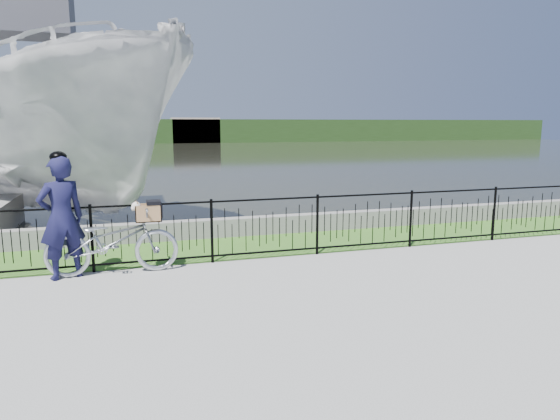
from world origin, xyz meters
name	(u,v)px	position (x,y,z in m)	size (l,w,h in m)	color
ground	(294,284)	(0.00, 0.00, 0.00)	(120.00, 120.00, 0.00)	gray
grass_strip	(253,245)	(0.00, 2.60, 0.00)	(60.00, 2.00, 0.01)	#396A21
water	(160,156)	(0.00, 33.00, 0.00)	(120.00, 120.00, 0.00)	#27281E
quay_wall	(243,226)	(0.00, 3.60, 0.20)	(60.00, 0.30, 0.40)	slate
fence	(266,228)	(0.00, 1.60, 0.58)	(14.00, 0.06, 1.15)	black
far_treeline	(147,131)	(0.00, 60.00, 1.50)	(120.00, 6.00, 3.00)	#223E18
far_building_right	(195,130)	(6.00, 58.50, 1.60)	(6.00, 3.00, 3.20)	#A99B88
bicycle_rig	(113,240)	(-2.66, 1.40, 0.56)	(2.11, 0.74, 1.21)	#B7BCC4
cyclist	(61,217)	(-3.41, 1.39, 1.00)	(0.85, 0.73, 2.03)	#141438
boat_near	(34,131)	(-4.64, 7.14, 2.27)	(10.07, 11.70, 6.18)	silver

